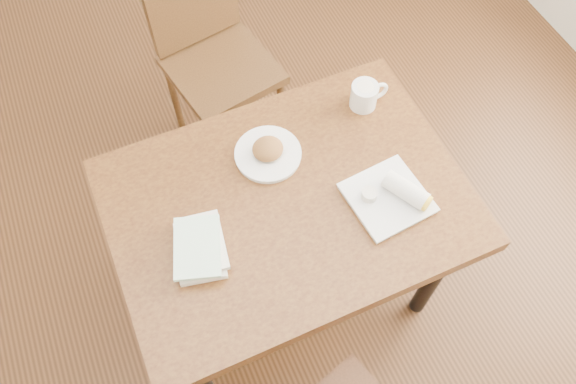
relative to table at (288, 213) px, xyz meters
name	(u,v)px	position (x,y,z in m)	size (l,w,h in m)	color
ground	(288,285)	(0.00, 0.00, -0.67)	(4.00, 5.00, 0.01)	#472814
table	(288,213)	(0.00, 0.00, 0.00)	(1.12, 0.81, 0.75)	brown
chair_far	(210,45)	(0.05, 0.92, -0.11)	(0.49, 0.49, 0.95)	#4A3015
plate_scone	(268,152)	(0.01, 0.18, 0.11)	(0.22, 0.22, 0.07)	white
coffee_mug	(365,95)	(0.40, 0.24, 0.14)	(0.14, 0.09, 0.09)	white
plate_burrito	(393,196)	(0.30, -0.13, 0.11)	(0.25, 0.25, 0.08)	white
book_stack	(200,247)	(-0.31, -0.05, 0.11)	(0.19, 0.23, 0.05)	white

